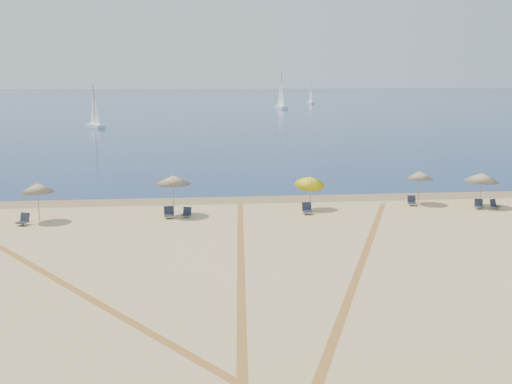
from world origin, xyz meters
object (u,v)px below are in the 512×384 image
at_px(chair_6, 479,205).
at_px(sailboat_1, 311,97).
at_px(chair_1, 23,220).
at_px(chair_4, 307,209).
at_px(sailboat_0, 95,114).
at_px(chair_3, 187,213).
at_px(umbrella_3, 310,181).
at_px(chair_2, 169,213).
at_px(umbrella_1, 37,188).
at_px(umbrella_2, 173,180).
at_px(chair_7, 494,204).
at_px(sailboat_2, 281,97).
at_px(umbrella_5, 481,177).
at_px(umbrella_4, 420,175).
at_px(chair_5, 412,201).

distance_m(chair_6, sailboat_1, 157.39).
distance_m(chair_1, chair_4, 17.19).
bearing_deg(sailboat_0, chair_4, -103.42).
bearing_deg(chair_4, chair_3, -179.80).
relative_size(umbrella_3, chair_2, 3.37).
height_order(umbrella_1, umbrella_2, umbrella_2).
xyz_separation_m(umbrella_2, chair_7, (21.08, -0.11, -2.01)).
height_order(chair_3, chair_6, chair_6).
bearing_deg(chair_3, sailboat_0, 117.18).
height_order(umbrella_2, sailboat_2, sailboat_2).
relative_size(sailboat_0, sailboat_2, 0.76).
bearing_deg(chair_3, umbrella_5, 16.40).
xyz_separation_m(chair_4, chair_7, (12.65, 0.29, -0.05)).
relative_size(chair_1, chair_7, 1.15).
relative_size(umbrella_1, umbrella_2, 0.92).
bearing_deg(chair_4, umbrella_3, 71.44).
bearing_deg(sailboat_1, sailboat_2, -121.62).
relative_size(chair_4, sailboat_1, 0.10).
xyz_separation_m(umbrella_3, umbrella_5, (11.54, -0.30, 0.11)).
xyz_separation_m(umbrella_4, chair_2, (-16.87, -2.40, -1.69)).
bearing_deg(chair_5, chair_1, -165.16).
relative_size(umbrella_2, umbrella_4, 1.12).
xyz_separation_m(umbrella_3, umbrella_4, (7.78, 0.98, 0.09)).
distance_m(chair_1, chair_2, 8.49).
bearing_deg(sailboat_2, chair_1, -116.12).
bearing_deg(chair_6, sailboat_0, 135.11).
height_order(chair_1, chair_7, chair_1).
height_order(umbrella_4, sailboat_0, sailboat_0).
xyz_separation_m(chair_4, chair_5, (7.56, 1.81, -0.03)).
relative_size(umbrella_4, chair_7, 3.18).
distance_m(chair_6, sailboat_2, 126.20).
relative_size(chair_1, chair_4, 1.17).
height_order(umbrella_1, chair_5, umbrella_1).
bearing_deg(umbrella_1, sailboat_1, 73.31).
relative_size(umbrella_3, sailboat_0, 0.33).
relative_size(umbrella_1, sailboat_2, 0.24).
distance_m(chair_2, sailboat_0, 69.90).
xyz_separation_m(chair_3, sailboat_2, (24.02, 126.54, 2.76)).
relative_size(umbrella_4, sailboat_2, 0.23).
bearing_deg(chair_4, sailboat_1, 78.10).
distance_m(umbrella_2, chair_3, 2.24).
height_order(umbrella_5, chair_5, umbrella_5).
bearing_deg(sailboat_0, sailboat_1, 25.07).
height_order(chair_5, sailboat_2, sailboat_2).
bearing_deg(chair_2, sailboat_2, 73.74).
bearing_deg(sailboat_1, sailboat_0, -128.19).
bearing_deg(umbrella_4, sailboat_2, 86.20).
bearing_deg(chair_7, chair_3, 159.08).
relative_size(umbrella_4, umbrella_5, 0.99).
distance_m(sailboat_0, sailboat_1, 104.32).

